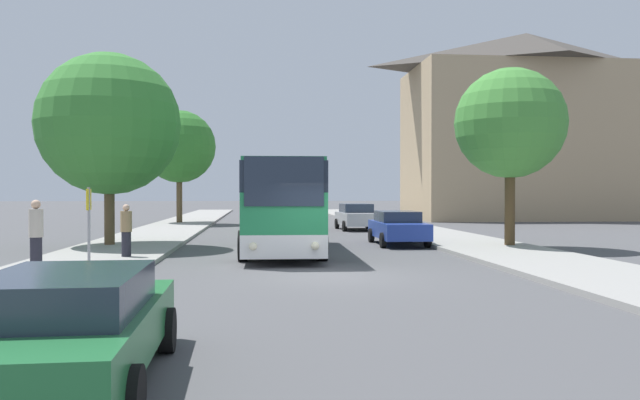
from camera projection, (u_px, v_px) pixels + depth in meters
name	position (u px, v px, depth m)	size (l,w,h in m)	color
ground_plane	(328.00, 276.00, 16.55)	(300.00, 300.00, 0.00)	#4C4C4F
sidewalk_left	(55.00, 277.00, 15.87)	(4.00, 120.00, 0.15)	gray
sidewalk_right	(579.00, 270.00, 17.24)	(4.00, 120.00, 0.15)	gray
building_right_background	(526.00, 126.00, 52.09)	(19.13, 10.24, 15.55)	tan
bus_front	(282.00, 205.00, 23.11)	(3.03, 10.25, 3.29)	silver
bus_middle	(272.00, 200.00, 37.52)	(2.90, 11.69, 3.36)	#238942
parked_car_left_curb	(69.00, 325.00, 7.03)	(2.12, 4.68, 1.34)	#236B38
parked_car_right_near	(398.00, 227.00, 26.44)	(2.07, 4.64, 1.42)	#233D9E
parked_car_right_far	(356.00, 216.00, 36.97)	(2.24, 4.38, 1.55)	#B7B7BC
bus_stop_sign	(89.00, 217.00, 17.66)	(0.08, 0.45, 2.22)	gray
pedestrian_waiting_near	(126.00, 230.00, 20.09)	(0.36, 0.36, 1.69)	#23232D
pedestrian_waiting_far	(36.00, 235.00, 16.39)	(0.36, 0.36, 1.88)	#23232D
tree_left_near	(109.00, 124.00, 24.75)	(5.62, 5.62, 7.60)	brown
tree_left_far	(179.00, 147.00, 43.18)	(5.02, 5.02, 7.78)	brown
tree_right_near	(510.00, 124.00, 24.53)	(4.34, 4.34, 6.97)	#513D23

